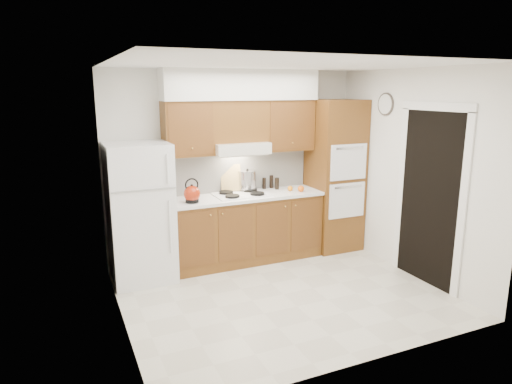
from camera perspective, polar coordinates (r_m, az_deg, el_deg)
floor at (r=5.48m, az=3.42°, el=-12.64°), size 3.60×3.60×0.00m
ceiling at (r=4.95m, az=3.83°, el=15.64°), size 3.60×3.60×0.00m
wall_back at (r=6.40m, az=-2.61°, el=3.34°), size 3.60×0.02×2.60m
wall_left at (r=4.54m, az=-17.00°, el=-1.19°), size 0.02×3.00×2.60m
wall_right at (r=6.09m, az=18.81°, el=2.17°), size 0.02×3.00×2.60m
fridge at (r=5.79m, az=-14.29°, el=-2.54°), size 0.75×0.72×1.72m
base_cabinets at (r=6.34m, az=-1.32°, el=-4.66°), size 2.11×0.60×0.90m
countertop at (r=6.21m, az=-1.31°, el=-0.54°), size 2.13×0.62×0.04m
backsplash at (r=6.41m, az=-2.34°, el=2.63°), size 2.11×0.03×0.56m
oven_cabinet at (r=6.81m, az=9.78°, el=2.03°), size 0.70×0.65×2.20m
upper_cab_left at (r=5.95m, az=-8.55°, el=7.83°), size 0.63×0.33×0.70m
upper_cab_right at (r=6.48m, az=3.84°, el=8.34°), size 0.73×0.33×0.70m
range_hood at (r=6.15m, az=-2.08°, el=5.54°), size 0.75×0.45×0.15m
upper_cab_over_hood at (r=6.17m, az=-2.32°, el=8.83°), size 0.75×0.33×0.55m
soffit at (r=6.16m, az=-1.86°, el=13.25°), size 2.13×0.36×0.40m
cooktop at (r=6.20m, az=-1.81°, el=-0.31°), size 0.74×0.50×0.01m
doorway at (r=5.89m, az=20.84°, el=-0.83°), size 0.02×0.90×2.10m
wall_clock at (r=6.41m, az=15.90°, el=10.52°), size 0.02×0.30×0.30m
kettle at (r=5.81m, az=-8.00°, el=-0.23°), size 0.27×0.27×0.21m
cutting_board at (r=6.35m, az=-3.17°, el=1.79°), size 0.29×0.14×0.37m
stock_pot at (r=6.40m, az=-1.08°, el=1.49°), size 0.25×0.25×0.25m
condiment_a at (r=6.62m, az=1.93°, el=1.31°), size 0.06×0.06×0.19m
condiment_b at (r=6.56m, az=1.03°, el=1.10°), size 0.06×0.06×0.16m
condiment_c at (r=6.53m, az=2.65°, el=1.07°), size 0.08×0.08×0.17m
orange_near at (r=6.40m, az=5.64°, el=0.41°), size 0.09×0.09×0.09m
orange_far at (r=6.44m, az=4.30°, el=0.44°), size 0.09×0.09×0.07m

